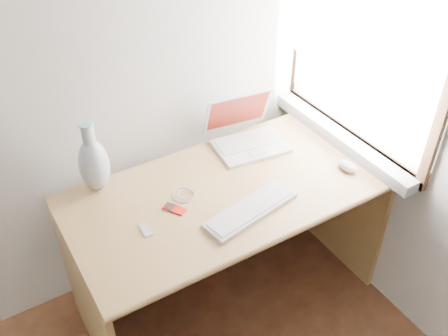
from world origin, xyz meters
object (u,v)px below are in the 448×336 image
desk (219,213)px  vase (94,163)px  external_keyboard (251,210)px  laptop (246,134)px

desk → vase: vase is taller
desk → vase: size_ratio=4.25×
desk → external_keyboard: 0.35m
desk → external_keyboard: bearing=-90.5°
external_keyboard → vase: (-0.49, 0.48, 0.13)m
desk → laptop: laptop is taller
desk → external_keyboard: external_keyboard is taller
external_keyboard → desk: bearing=79.4°
laptop → vase: vase is taller
laptop → external_keyboard: bearing=-113.8°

